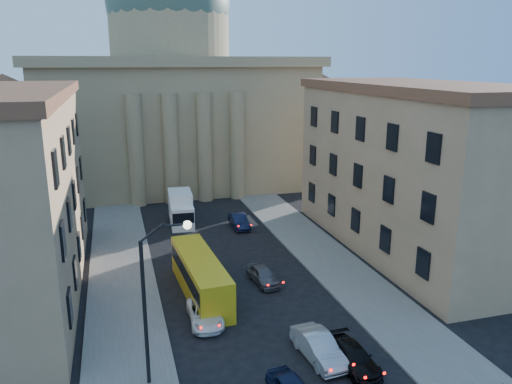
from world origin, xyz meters
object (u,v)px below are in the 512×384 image
at_px(street_lamp, 154,291).
at_px(car_right_near, 318,347).
at_px(city_bus, 200,275).
at_px(box_truck, 181,209).

distance_m(street_lamp, car_right_near, 10.01).
distance_m(street_lamp, city_bus, 11.07).
bearing_deg(street_lamp, car_right_near, -1.67).
bearing_deg(car_right_near, street_lamp, 173.07).
height_order(street_lamp, car_right_near, street_lamp).
relative_size(street_lamp, car_right_near, 1.97).
distance_m(city_bus, box_truck, 16.92).
bearing_deg(box_truck, street_lamp, -96.86).
height_order(car_right_near, box_truck, box_truck).
height_order(street_lamp, city_bus, street_lamp).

